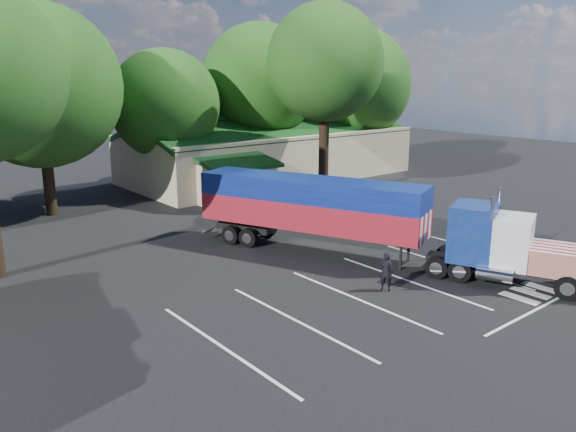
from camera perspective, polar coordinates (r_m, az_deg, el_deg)
ground at (r=26.99m, az=-2.10°, el=-4.67°), size 120.00×120.00×0.00m
event_hall at (r=48.47m, az=-1.97°, el=6.50°), size 24.20×14.12×5.55m
tree_row_c at (r=38.01m, az=-24.00°, el=11.99°), size 10.00×10.00×13.05m
tree_row_d at (r=42.60m, az=-12.42°, el=11.02°), size 8.00×8.00×10.60m
tree_row_e at (r=47.74m, az=-2.90°, el=13.45°), size 9.60×9.60×12.90m
tree_row_f at (r=53.45m, az=6.77°, el=13.14°), size 10.40×10.40×13.00m
tree_near_right at (r=39.47m, az=3.79°, el=15.27°), size 8.00×8.00×13.50m
semi_truck at (r=27.13m, az=6.96°, el=0.20°), size 9.26×18.11×3.91m
woman at (r=23.64m, az=9.94°, el=-5.56°), size 0.64×0.72×1.65m
bicycle at (r=32.02m, az=-5.32°, el=-0.87°), size 0.81×1.69×0.85m
silver_sedan at (r=43.47m, az=-2.84°, el=3.58°), size 4.49×2.23×1.42m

